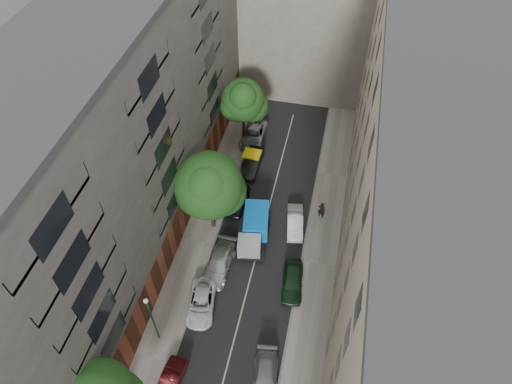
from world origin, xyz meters
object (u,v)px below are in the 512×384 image
(car_left_1, at_px, (169,384))
(tree_far, at_px, (244,102))
(car_right_3, at_px, (295,222))
(car_left_3, at_px, (220,263))
(pedestrian, at_px, (322,210))
(car_right_1, at_px, (265,378))
(lamp_post, at_px, (151,315))
(car_left_4, at_px, (238,200))
(car_left_6, at_px, (254,135))
(car_left_5, at_px, (252,162))
(car_right_2, at_px, (293,281))
(tree_mid, at_px, (210,188))
(car_left_2, at_px, (202,303))
(tarp_truck, at_px, (254,229))

(car_left_1, height_order, tree_far, tree_far)
(car_right_3, bearing_deg, car_left_3, -143.46)
(car_left_3, relative_size, pedestrian, 2.56)
(car_right_3, bearing_deg, car_right_1, -98.74)
(lamp_post, height_order, pedestrian, lamp_post)
(car_left_4, bearing_deg, car_right_3, -10.63)
(car_left_6, height_order, car_right_1, car_left_6)
(car_left_5, xyz_separation_m, lamp_post, (-2.89, -19.72, 3.12))
(car_left_5, height_order, tree_far, tree_far)
(car_right_2, xyz_separation_m, tree_far, (-8.10, 16.65, 4.69))
(tree_mid, relative_size, lamp_post, 1.42)
(car_left_2, relative_size, car_right_3, 1.12)
(car_left_1, relative_size, car_left_2, 0.85)
(car_left_6, relative_size, pedestrian, 2.65)
(tree_mid, height_order, tree_far, tree_mid)
(car_left_5, xyz_separation_m, car_right_3, (5.60, -6.74, -0.08))
(car_left_4, distance_m, pedestrian, 8.02)
(car_left_1, xyz_separation_m, car_left_6, (0.00, 27.30, 0.07))
(car_left_1, xyz_separation_m, tree_far, (-0.90, 26.76, 4.77))
(pedestrian, bearing_deg, tarp_truck, 46.05)
(tarp_truck, distance_m, car_left_2, 8.12)
(car_right_1, xyz_separation_m, car_right_2, (0.62, 8.20, 0.08))
(car_left_2, bearing_deg, car_right_3, 49.03)
(car_left_1, distance_m, car_right_2, 12.41)
(car_left_2, distance_m, car_right_3, 11.43)
(car_left_3, bearing_deg, car_left_6, 95.14)
(lamp_post, relative_size, pedestrian, 3.10)
(tree_far, relative_size, pedestrian, 4.07)
(car_left_6, xyz_separation_m, car_right_1, (6.58, -25.40, -0.07))
(tarp_truck, xyz_separation_m, car_right_1, (3.58, -12.34, -0.72))
(car_left_1, relative_size, car_left_4, 0.96)
(car_left_6, bearing_deg, pedestrian, -46.70)
(car_left_2, bearing_deg, car_left_5, 79.40)
(tree_mid, bearing_deg, tree_far, 90.00)
(car_right_1, distance_m, pedestrian, 16.16)
(car_right_1, xyz_separation_m, tree_mid, (-7.49, 12.67, 4.90))
(car_right_2, relative_size, lamp_post, 0.71)
(car_left_5, xyz_separation_m, car_left_6, (-0.80, 4.26, -0.04))
(tarp_truck, relative_size, car_left_4, 1.39)
(car_left_3, bearing_deg, pedestrian, 45.95)
(tarp_truck, bearing_deg, car_left_4, 115.33)
(lamp_post, bearing_deg, car_left_2, 53.24)
(tarp_truck, distance_m, car_left_6, 13.41)
(car_left_5, distance_m, car_right_2, 14.43)
(lamp_post, bearing_deg, tree_mid, 83.99)
(car_left_3, height_order, car_left_5, car_left_5)
(car_right_1, distance_m, car_right_3, 14.40)
(car_left_3, distance_m, pedestrian, 10.79)
(car_left_2, distance_m, tree_far, 20.75)
(car_right_2, bearing_deg, car_left_4, 124.94)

